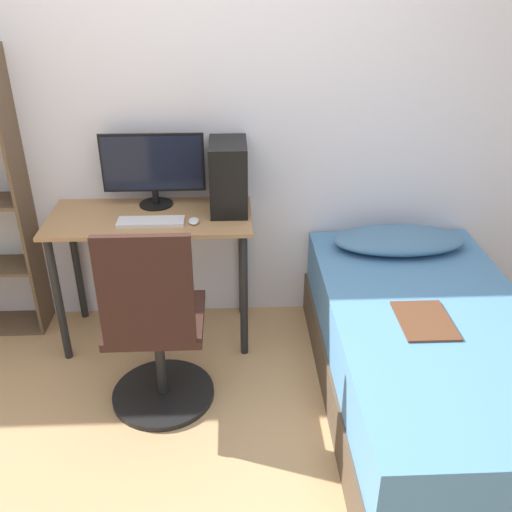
% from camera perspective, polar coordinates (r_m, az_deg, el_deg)
% --- Properties ---
extents(ground_plane, '(14.00, 14.00, 0.00)m').
position_cam_1_polar(ground_plane, '(2.62, -5.81, -23.17)').
color(ground_plane, tan).
extents(wall_back, '(8.00, 0.05, 2.50)m').
position_cam_1_polar(wall_back, '(3.25, -5.64, 13.81)').
color(wall_back, silver).
rests_on(wall_back, ground_plane).
extents(desk, '(1.10, 0.52, 0.78)m').
position_cam_1_polar(desk, '(3.22, -10.35, 1.80)').
color(desk, '#997047').
rests_on(desk, ground_plane).
extents(office_chair, '(0.52, 0.52, 1.03)m').
position_cam_1_polar(office_chair, '(2.80, -9.96, -8.25)').
color(office_chair, black).
rests_on(office_chair, ground_plane).
extents(bed, '(0.99, 1.87, 0.55)m').
position_cam_1_polar(bed, '(2.96, 16.79, -10.06)').
color(bed, '#4C3D2D').
rests_on(bed, ground_plane).
extents(pillow, '(0.75, 0.36, 0.11)m').
position_cam_1_polar(pillow, '(3.34, 14.11, 1.57)').
color(pillow, teal).
rests_on(pillow, bed).
extents(magazine, '(0.24, 0.32, 0.01)m').
position_cam_1_polar(magazine, '(2.74, 16.50, -6.20)').
color(magazine, '#56331E').
rests_on(magazine, bed).
extents(monitor, '(0.57, 0.19, 0.41)m').
position_cam_1_polar(monitor, '(3.22, -10.26, 8.78)').
color(monitor, black).
rests_on(monitor, desk).
extents(keyboard, '(0.35, 0.12, 0.02)m').
position_cam_1_polar(keyboard, '(3.06, -10.47, 3.39)').
color(keyboard, silver).
rests_on(keyboard, desk).
extents(pc_tower, '(0.20, 0.33, 0.38)m').
position_cam_1_polar(pc_tower, '(3.13, -2.77, 7.96)').
color(pc_tower, black).
rests_on(pc_tower, desk).
extents(mouse, '(0.06, 0.09, 0.02)m').
position_cam_1_polar(mouse, '(3.04, -6.24, 3.50)').
color(mouse, silver).
rests_on(mouse, desk).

